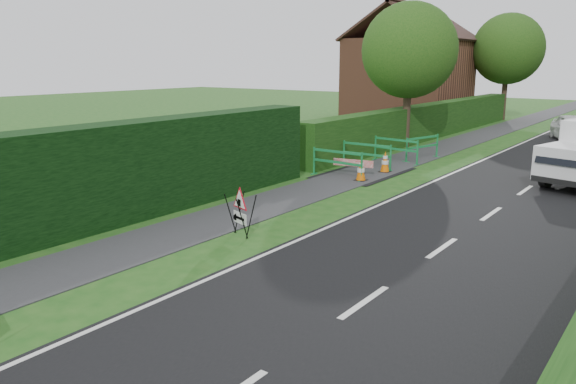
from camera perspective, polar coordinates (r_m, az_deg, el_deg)
The scene contains 16 objects.
ground at distance 10.35m, azimuth -7.42°, elevation -9.60°, with size 120.00×120.00×0.00m, color #1C4E16.
footpath at distance 43.14m, azimuth 23.32°, elevation 6.75°, with size 2.00×90.00×0.02m, color #2D2D30.
hedge_west_near at distance 14.10m, azimuth -22.37°, elevation -4.30°, with size 1.10×18.00×2.50m, color black.
hedge_west_far at distance 31.38m, azimuth 14.20°, elevation 5.41°, with size 1.00×24.00×1.80m, color #14380F.
house_west at distance 40.46m, azimuth 12.16°, elevation 11.27°, with size 7.50×7.40×7.88m.
tree_nw at distance 27.29m, azimuth 12.24°, elevation 13.86°, with size 4.40×4.40×6.70m.
tree_fw at distance 42.39m, azimuth 21.45°, elevation 13.36°, with size 4.80×4.80×7.24m.
triangle_sign at distance 13.01m, azimuth -4.98°, elevation -1.59°, with size 0.86×0.86×0.99m.
traffic_cone_3 at distance 19.29m, azimuth 7.43°, elevation 2.27°, with size 0.38×0.38×0.79m.
traffic_cone_4 at distance 20.92m, azimuth 9.84°, elevation 3.03°, with size 0.38×0.38×0.79m.
ped_barrier_0 at distance 19.68m, azimuth 5.02°, elevation 3.25°, with size 2.07×0.45×1.00m.
ped_barrier_1 at distance 21.53m, azimuth 8.00°, elevation 4.02°, with size 2.06×0.37×1.00m.
ped_barrier_2 at distance 23.05m, azimuth 10.90°, elevation 4.51°, with size 2.09×0.64×1.00m.
ped_barrier_3 at distance 23.94m, azimuth 13.50°, elevation 4.70°, with size 0.87×2.08×1.00m.
redwhite_plank at distance 20.28m, azimuth 6.60°, elevation 1.70°, with size 1.50×0.04×0.25m, color red.
hatchback_car at distance 32.29m, azimuth 26.99°, elevation 5.82°, with size 1.61×4.01×1.37m, color silver.
Camera 1 is at (6.66, -6.86, 3.97)m, focal length 35.00 mm.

